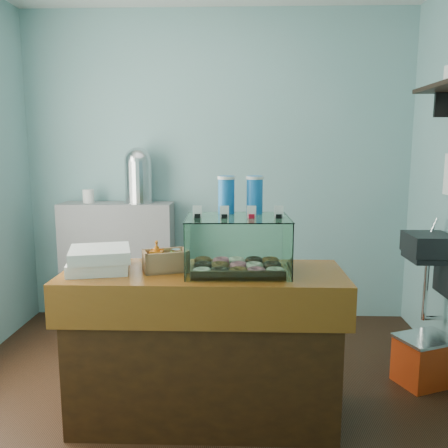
{
  "coord_description": "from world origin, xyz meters",
  "views": [
    {
      "loc": [
        0.2,
        -2.86,
        1.6
      ],
      "look_at": [
        0.11,
        -0.15,
        1.16
      ],
      "focal_mm": 38.0,
      "sensor_mm": 36.0,
      "label": 1
    }
  ],
  "objects_px": {
    "display_case": "(238,242)",
    "red_cooler": "(425,360)",
    "counter": "(204,345)",
    "coffee_urn": "(138,174)"
  },
  "relations": [
    {
      "from": "display_case",
      "to": "red_cooler",
      "type": "distance_m",
      "value": 1.62
    },
    {
      "from": "counter",
      "to": "coffee_urn",
      "type": "distance_m",
      "value": 1.94
    },
    {
      "from": "counter",
      "to": "coffee_urn",
      "type": "height_order",
      "value": "coffee_urn"
    },
    {
      "from": "display_case",
      "to": "counter",
      "type": "bearing_deg",
      "value": -173.32
    },
    {
      "from": "counter",
      "to": "red_cooler",
      "type": "distance_m",
      "value": 1.57
    },
    {
      "from": "display_case",
      "to": "coffee_urn",
      "type": "distance_m",
      "value": 1.8
    },
    {
      "from": "coffee_urn",
      "to": "red_cooler",
      "type": "bearing_deg",
      "value": -27.08
    },
    {
      "from": "coffee_urn",
      "to": "counter",
      "type": "bearing_deg",
      "value": -66.22
    },
    {
      "from": "coffee_urn",
      "to": "red_cooler",
      "type": "xyz_separation_m",
      "value": [
        2.17,
        -1.11,
        -1.19
      ]
    },
    {
      "from": "counter",
      "to": "red_cooler",
      "type": "bearing_deg",
      "value": 17.45
    }
  ]
}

